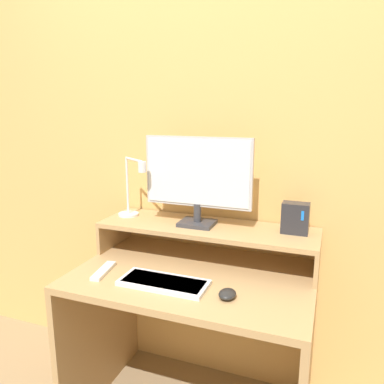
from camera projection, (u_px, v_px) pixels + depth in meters
name	position (u px, v px, depth m)	size (l,w,h in m)	color
wall_back	(219.00, 150.00, 1.89)	(6.00, 0.05, 2.50)	#E5AD60
desk	(193.00, 320.00, 1.70)	(1.04, 0.68, 0.75)	tan
monitor_shelf	(207.00, 231.00, 1.79)	(1.04, 0.31, 0.16)	tan
monitor	(198.00, 177.00, 1.75)	(0.52, 0.14, 0.42)	#38383D
desk_lamp	(132.00, 193.00, 1.89)	(0.21, 0.17, 0.31)	silver
router_dock	(295.00, 218.00, 1.67)	(0.12, 0.07, 0.14)	#28282D
keyboard	(164.00, 282.00, 1.54)	(0.37, 0.16, 0.02)	silver
mouse	(227.00, 294.00, 1.43)	(0.07, 0.09, 0.03)	black
remote_control	(104.00, 271.00, 1.65)	(0.07, 0.19, 0.02)	white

